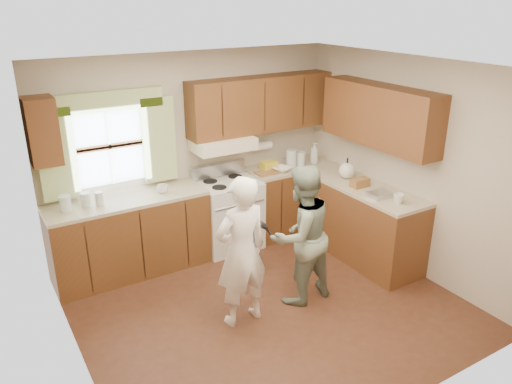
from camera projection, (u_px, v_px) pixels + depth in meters
room at (268, 197)px, 4.89m from camera, size 3.80×3.80×3.80m
kitchen_fixtures at (263, 190)px, 6.20m from camera, size 3.80×2.25×2.15m
stove at (228, 213)px, 6.47m from camera, size 0.76×0.67×1.07m
woman_left at (241, 252)px, 4.83m from camera, size 0.58×0.40×1.56m
woman_right at (301, 235)px, 5.21m from camera, size 0.78×0.63×1.52m
child at (254, 239)px, 5.88m from camera, size 0.51×0.26×0.83m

